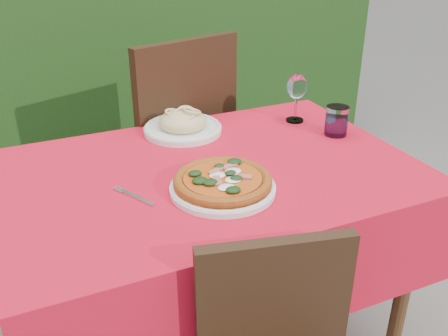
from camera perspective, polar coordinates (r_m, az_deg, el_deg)
name	(u,v)px	position (r m, az deg, el deg)	size (l,w,h in m)	color
hedge	(101,25)	(2.92, -13.92, 15.59)	(3.20, 0.55, 1.78)	black
dining_table	(212,210)	(1.62, -1.38, -4.83)	(1.26, 0.86, 0.75)	#4D2E18
chair_far	(174,139)	(2.16, -5.76, 3.37)	(0.57, 0.57, 1.04)	black
pizza_plate	(223,183)	(1.40, -0.15, -1.74)	(0.30, 0.30, 0.06)	white
pasta_plate	(183,125)	(1.81, -4.74, 4.96)	(0.28, 0.28, 0.08)	silver
water_glass	(336,122)	(1.82, 12.73, 5.13)	(0.08, 0.08, 0.10)	white
wine_glass	(297,88)	(1.89, 8.32, 8.99)	(0.08, 0.08, 0.18)	white
fork	(138,198)	(1.40, -9.82, -3.37)	(0.02, 0.17, 0.00)	silver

